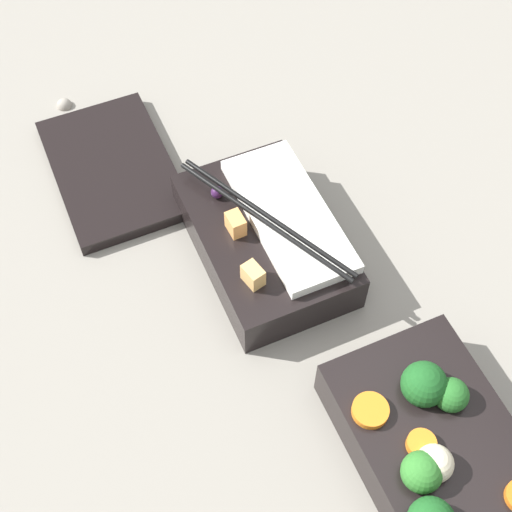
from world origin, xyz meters
The scene contains 5 objects.
ground_plane centered at (0.00, 0.00, 0.00)m, with size 3.00×3.00×0.00m, color gray.
bento_tray_vegetable centered at (-0.13, -0.02, 0.03)m, with size 0.20×0.13×0.08m.
bento_tray_rice centered at (0.13, 0.02, 0.03)m, with size 0.20×0.13×0.07m.
bento_lid centered at (0.30, 0.14, 0.01)m, with size 0.20×0.13×0.01m, color black.
pebble_2 centered at (0.43, 0.16, 0.00)m, with size 0.02×0.02×0.02m, color gray.
Camera 1 is at (-0.26, 0.20, 0.63)m, focal length 50.00 mm.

